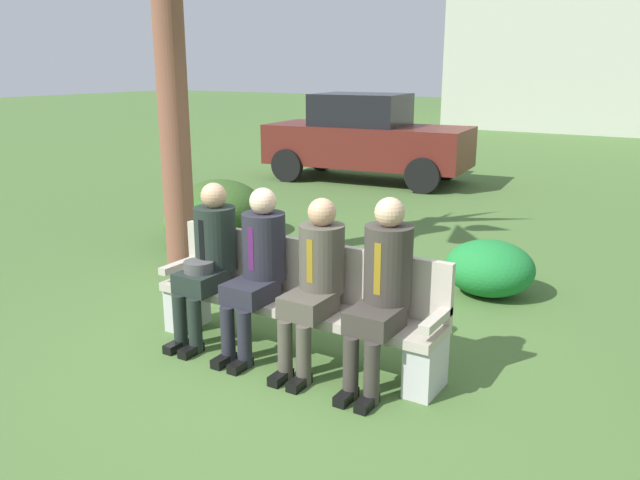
{
  "coord_description": "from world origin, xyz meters",
  "views": [
    {
      "loc": [
        2.65,
        -3.7,
        2.22
      ],
      "look_at": [
        0.03,
        0.58,
        0.85
      ],
      "focal_mm": 36.17,
      "sensor_mm": 36.0,
      "label": 1
    }
  ],
  "objects": [
    {
      "name": "ground_plane",
      "position": [
        0.0,
        0.0,
        0.0
      ],
      "size": [
        80.0,
        80.0,
        0.0
      ],
      "primitive_type": "plane",
      "color": "#486A32"
    },
    {
      "name": "park_bench",
      "position": [
        0.03,
        0.24,
        0.44
      ],
      "size": [
        2.42,
        0.44,
        0.9
      ],
      "color": "#B7AD9E",
      "rests_on": "ground"
    },
    {
      "name": "seated_man_leftmost",
      "position": [
        -0.75,
        0.1,
        0.73
      ],
      "size": [
        0.34,
        0.72,
        1.3
      ],
      "color": "#1E2823",
      "rests_on": "ground"
    },
    {
      "name": "seated_man_centerleft",
      "position": [
        -0.25,
        0.11,
        0.73
      ],
      "size": [
        0.34,
        0.72,
        1.31
      ],
      "color": "#23232D",
      "rests_on": "ground"
    },
    {
      "name": "seated_man_centerright",
      "position": [
        0.28,
        0.11,
        0.72
      ],
      "size": [
        0.34,
        0.72,
        1.29
      ],
      "color": "#4C473D",
      "rests_on": "ground"
    },
    {
      "name": "seated_man_rightmost",
      "position": [
        0.82,
        0.11,
        0.75
      ],
      "size": [
        0.34,
        0.72,
        1.35
      ],
      "color": "#38332D",
      "rests_on": "ground"
    },
    {
      "name": "shrub_near_bench",
      "position": [
        -2.75,
        2.2,
        0.29
      ],
      "size": [
        0.92,
        0.85,
        0.58
      ],
      "primitive_type": "ellipsoid",
      "color": "#347127",
      "rests_on": "ground"
    },
    {
      "name": "shrub_mid_lawn",
      "position": [
        -2.91,
        2.8,
        0.37
      ],
      "size": [
        1.18,
        1.08,
        0.74
      ],
      "primitive_type": "ellipsoid",
      "color": "#335522",
      "rests_on": "ground"
    },
    {
      "name": "shrub_far_lawn",
      "position": [
        0.91,
        2.34,
        0.28
      ],
      "size": [
        0.88,
        0.81,
        0.55
      ],
      "primitive_type": "ellipsoid",
      "color": "#1E7C34",
      "rests_on": "ground"
    },
    {
      "name": "parked_car_near",
      "position": [
        -3.17,
        7.51,
        0.84
      ],
      "size": [
        4.03,
        2.02,
        1.68
      ],
      "color": "#591E19",
      "rests_on": "ground"
    }
  ]
}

